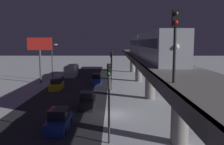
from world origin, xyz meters
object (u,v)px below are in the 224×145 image
at_px(traffic_light_far, 112,57).
at_px(traffic_light_distant, 112,53).
at_px(sedan_yellow, 56,85).
at_px(traffic_light_near, 109,92).
at_px(subway_train, 147,45).
at_px(commercial_billboard, 40,48).
at_px(sedan_blue_2, 97,79).
at_px(sedan_black, 87,101).
at_px(rail_signal, 175,33).
at_px(box_truck, 72,71).
at_px(traffic_light_mid, 111,65).
at_px(sedan_blue, 59,121).

relative_size(traffic_light_far, traffic_light_distant, 1.00).
xyz_separation_m(sedan_yellow, traffic_light_near, (-9.30, 22.82, 3.40)).
relative_size(subway_train, commercial_billboard, 4.14).
height_order(sedan_yellow, sedan_blue_2, same).
height_order(sedan_black, sedan_blue_2, same).
distance_m(rail_signal, sedan_black, 19.41).
xyz_separation_m(sedan_black, traffic_light_distant, (-2.90, -56.55, 3.40)).
bearing_deg(box_truck, traffic_light_mid, 118.94).
relative_size(sedan_yellow, traffic_light_mid, 0.66).
relative_size(sedan_blue, traffic_light_far, 0.72).
distance_m(box_truck, traffic_light_far, 11.28).
height_order(subway_train, sedan_yellow, subway_train).
relative_size(traffic_light_mid, commercial_billboard, 0.72).
distance_m(sedan_blue, box_truck, 36.82).
distance_m(sedan_blue_2, traffic_light_far, 16.57).
height_order(traffic_light_near, traffic_light_far, same).
bearing_deg(sedan_yellow, traffic_light_mid, 178.38).
distance_m(traffic_light_mid, traffic_light_far, 22.55).
height_order(traffic_light_near, traffic_light_distant, same).
relative_size(sedan_blue_2, traffic_light_distant, 0.70).
xyz_separation_m(sedan_black, box_truck, (6.60, -28.62, 0.55)).
relative_size(subway_train, sedan_blue, 8.02).
bearing_deg(commercial_billboard, sedan_yellow, 123.57).
relative_size(traffic_light_distant, commercial_billboard, 0.72).
xyz_separation_m(sedan_blue_2, traffic_light_near, (-2.90, 29.15, 3.40)).
bearing_deg(subway_train, box_truck, -52.51).
relative_size(box_truck, traffic_light_distant, 1.16).
bearing_deg(sedan_blue_2, traffic_light_far, 79.70).
distance_m(sedan_yellow, box_truck, 16.92).
height_order(sedan_black, traffic_light_distant, traffic_light_distant).
distance_m(rail_signal, sedan_blue, 14.35).
relative_size(traffic_light_near, traffic_light_distant, 1.00).
height_order(rail_signal, traffic_light_far, rail_signal).
relative_size(subway_train, sedan_yellow, 8.74).
relative_size(subway_train, traffic_light_distant, 5.76).
distance_m(sedan_blue, sedan_black, 8.08).
xyz_separation_m(sedan_blue_2, commercial_billboard, (11.08, -0.72, 6.03)).
bearing_deg(sedan_blue_2, sedan_yellow, -135.29).
xyz_separation_m(rail_signal, sedan_blue_2, (6.61, -34.58, -7.73)).
bearing_deg(traffic_light_mid, sedan_yellow, -1.62).
bearing_deg(sedan_blue, sedan_black, 77.12).
height_order(sedan_blue, sedan_yellow, same).
height_order(rail_signal, sedan_yellow, rail_signal).
bearing_deg(traffic_light_mid, sedan_black, 75.78).
bearing_deg(sedan_blue, traffic_light_near, -34.52).
bearing_deg(sedan_blue, subway_train, 58.52).
distance_m(sedan_black, commercial_billboard, 22.62).
xyz_separation_m(box_truck, commercial_billboard, (4.48, 9.86, 5.48)).
xyz_separation_m(subway_train, traffic_light_near, (5.60, 20.05, -3.39)).
height_order(sedan_yellow, box_truck, box_truck).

